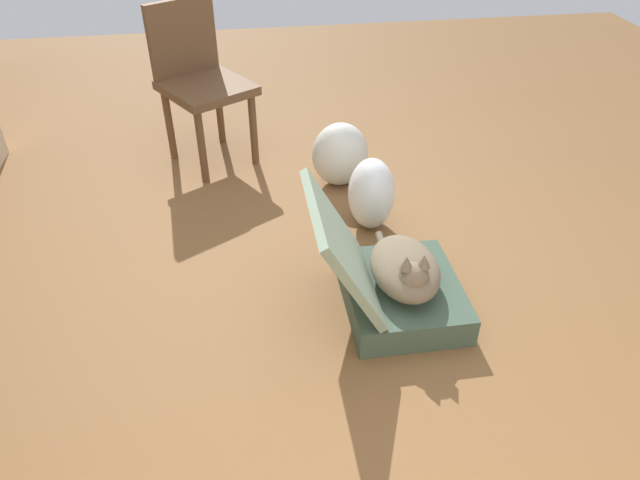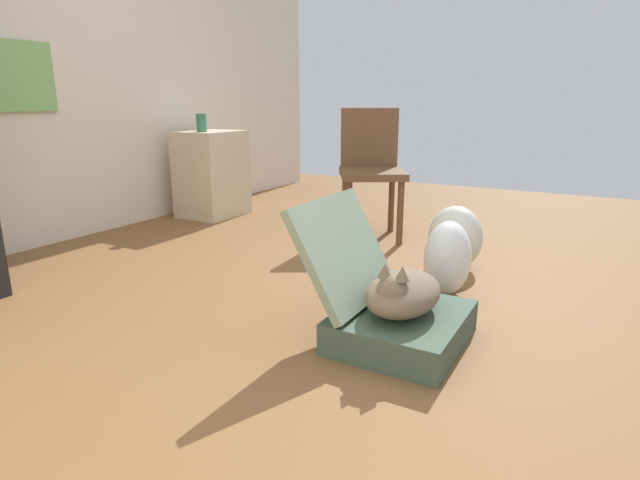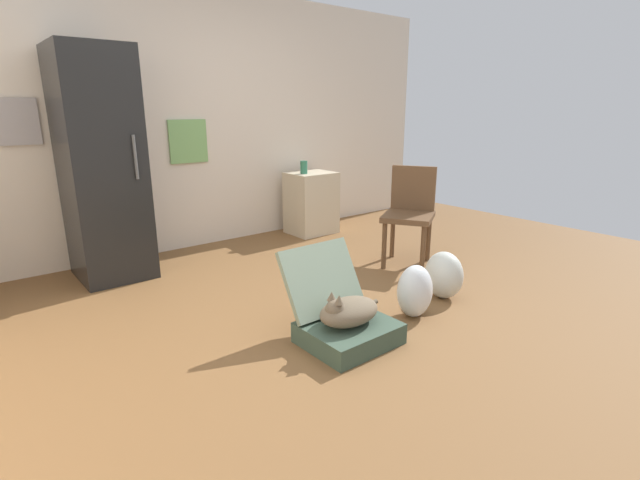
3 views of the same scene
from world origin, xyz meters
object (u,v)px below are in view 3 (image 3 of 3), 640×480
refrigerator (102,167)px  side_table (311,203)px  cat (348,311)px  plastic_bag_white (415,291)px  vase_tall (304,167)px  suitcase_base (349,333)px  chair (410,211)px  plastic_bag_clear (444,275)px

refrigerator → side_table: size_ratio=2.68×
cat → side_table: size_ratio=0.69×
cat → refrigerator: 2.48m
plastic_bag_white → vase_tall: 2.45m
suitcase_base → chair: chair is taller
cat → plastic_bag_clear: (1.08, 0.08, -0.03)m
plastic_bag_clear → vase_tall: (0.29, 2.18, 0.60)m
refrigerator → vase_tall: size_ratio=13.29×
plastic_bag_clear → vase_tall: bearing=82.4°
chair → plastic_bag_white: bearing=-78.1°
cat → plastic_bag_clear: bearing=4.2°
vase_tall → chair: 1.47m
plastic_bag_clear → cat: bearing=-175.8°
plastic_bag_white → cat: bearing=179.9°
plastic_bag_white → vase_tall: size_ratio=2.64×
suitcase_base → vase_tall: 2.73m
chair → refrigerator: bearing=-152.6°
refrigerator → vase_tall: 2.14m
refrigerator → chair: bearing=-31.6°
vase_tall → plastic_bag_white: bearing=-108.0°
cat → plastic_bag_white: 0.64m
side_table → vase_tall: size_ratio=4.96×
plastic_bag_white → side_table: (0.86, 2.29, 0.17)m
chair → plastic_bag_clear: bearing=-62.0°
side_table → cat: bearing=-123.2°
cat → plastic_bag_white: (0.64, -0.00, -0.03)m
plastic_bag_white → side_table: size_ratio=0.53×
vase_tall → side_table: bearing=14.7°
side_table → chair: 1.47m
plastic_bag_white → suitcase_base: bearing=179.9°
suitcase_base → chair: bearing=28.6°
cat → suitcase_base: bearing=-2.1°
cat → vase_tall: 2.70m
suitcase_base → refrigerator: bearing=109.1°
plastic_bag_clear → refrigerator: (-1.84, 2.16, 0.77)m
suitcase_base → chair: 1.78m
plastic_bag_clear → side_table: 2.26m
plastic_bag_white → plastic_bag_clear: 0.45m
cat → refrigerator: size_ratio=0.26×
cat → refrigerator: bearing=108.8°
chair → vase_tall: bearing=155.4°
plastic_bag_white → vase_tall: bearing=72.0°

